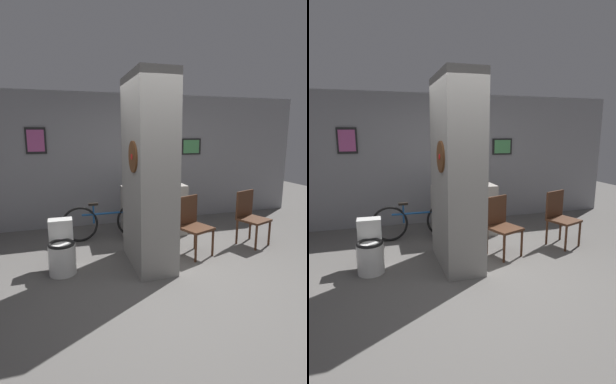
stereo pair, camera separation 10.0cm
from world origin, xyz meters
The scene contains 9 objects.
ground_plane centered at (0.00, 0.00, 0.00)m, with size 14.00×14.00×0.00m, color #5B5956.
wall_back centered at (0.00, 2.63, 1.30)m, with size 8.00×0.09×2.60m.
pillar_center centered at (-0.05, 0.56, 1.30)m, with size 0.54×1.12×2.60m.
counter_shelf centered at (0.38, 1.65, 0.46)m, with size 1.14×0.44×0.92m.
toilet centered at (-1.24, 0.61, 0.30)m, with size 0.35×0.51×0.69m.
chair_near_pillar centered at (0.68, 0.66, 0.49)m, with size 0.55×0.55×0.89m.
chair_by_doorway centered at (1.79, 0.78, 0.49)m, with size 0.54×0.54×0.89m.
bicycle centered at (-0.46, 1.70, 0.32)m, with size 1.56×0.42×0.67m.
bottle_tall centered at (0.61, 1.71, 1.04)m, with size 0.09×0.09×0.33m.
Camera 2 is at (-1.10, -3.38, 1.86)m, focal length 28.00 mm.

